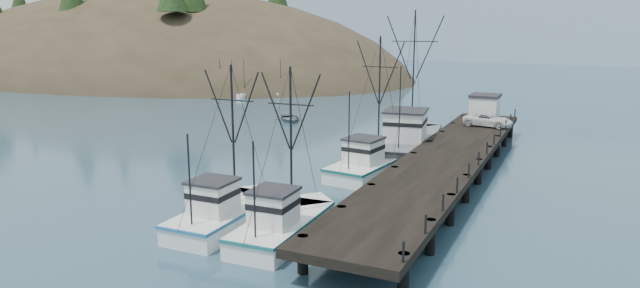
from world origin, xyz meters
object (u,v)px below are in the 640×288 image
object	(u,v)px
trawler_mid	(227,213)
trawler_near	(285,224)
trawler_far	(372,164)
pier	(445,160)
motorboat	(290,121)
work_vessel	(409,141)
pickup_truck	(488,120)
pier_shed	(485,107)

from	to	relation	value
trawler_mid	trawler_near	bearing A→B (deg)	-3.43
trawler_mid	trawler_far	world-z (taller)	trawler_far
pier	trawler_mid	bearing A→B (deg)	-122.03
trawler_near	trawler_mid	world-z (taller)	trawler_near
trawler_near	trawler_far	world-z (taller)	trawler_far
trawler_mid	trawler_far	size ratio (longest dim) A/B	0.88
motorboat	work_vessel	bearing A→B (deg)	-70.66
trawler_near	pickup_truck	xyz separation A→B (m)	(6.72, 30.59, 1.85)
pier_shed	trawler_far	bearing A→B (deg)	-108.08
trawler_near	pickup_truck	bearing A→B (deg)	77.61
trawler_near	trawler_mid	distance (m)	4.18
trawler_mid	work_vessel	bearing A→B (deg)	78.67
trawler_near	work_vessel	size ratio (longest dim) A/B	0.61
pickup_truck	motorboat	bearing A→B (deg)	87.61
work_vessel	pier_shed	xyz separation A→B (m)	(5.24, 10.36, 2.19)
work_vessel	motorboat	distance (m)	21.99
trawler_near	pier_shed	distance (m)	34.66
pier	trawler_far	bearing A→B (deg)	-176.09
trawler_far	trawler_mid	bearing A→B (deg)	-104.30
trawler_far	pickup_truck	bearing A→B (deg)	64.98
trawler_far	pickup_truck	distance (m)	16.57
motorboat	pickup_truck	bearing A→B (deg)	-49.67
pier	pickup_truck	xyz separation A→B (m)	(0.99, 14.51, 0.98)
trawler_mid	work_vessel	world-z (taller)	work_vessel
trawler_mid	pier_shed	size ratio (longest dim) A/B	3.19
trawler_far	work_vessel	world-z (taller)	work_vessel
pier_shed	pickup_truck	xyz separation A→B (m)	(0.96, -3.49, -0.75)
trawler_near	trawler_mid	bearing A→B (deg)	176.57
pier_shed	pickup_truck	bearing A→B (deg)	-74.67
pickup_truck	trawler_mid	bearing A→B (deg)	168.09
pickup_truck	motorboat	xyz separation A→B (m)	(-24.97, 4.51, -2.67)
trawler_near	pickup_truck	world-z (taller)	trawler_near
trawler_near	work_vessel	xyz separation A→B (m)	(0.53, 23.72, 0.41)
pier	trawler_far	size ratio (longest dim) A/B	3.80
pier	pier_shed	size ratio (longest dim) A/B	13.75
trawler_mid	trawler_far	bearing A→B (deg)	75.70
pier	motorboat	bearing A→B (deg)	141.57
trawler_near	motorboat	size ratio (longest dim) A/B	2.09
work_vessel	pier	bearing A→B (deg)	-55.77
pier_shed	trawler_mid	bearing A→B (deg)	-106.37
trawler_mid	pier_shed	bearing A→B (deg)	73.63
pier	trawler_mid	world-z (taller)	trawler_mid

